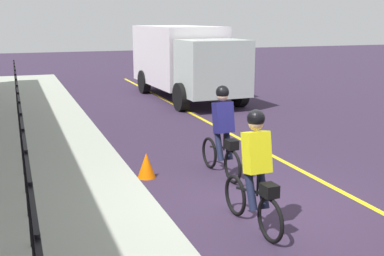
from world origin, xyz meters
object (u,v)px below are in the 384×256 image
at_px(cyclist_follow, 255,171).
at_px(traffic_cone_near, 146,165).
at_px(cyclist_lead, 223,132).
at_px(box_truck_background, 185,59).

distance_m(cyclist_follow, traffic_cone_near, 3.11).
distance_m(cyclist_lead, box_truck_background, 9.80).
bearing_deg(box_truck_background, cyclist_follow, -16.58).
relative_size(cyclist_follow, traffic_cone_near, 3.62).
bearing_deg(cyclist_lead, box_truck_background, -17.71).
bearing_deg(box_truck_background, traffic_cone_near, -25.83).
height_order(cyclist_follow, box_truck_background, box_truck_background).
height_order(cyclist_lead, traffic_cone_near, cyclist_lead).
bearing_deg(cyclist_lead, cyclist_follow, 164.52).
height_order(box_truck_background, traffic_cone_near, box_truck_background).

